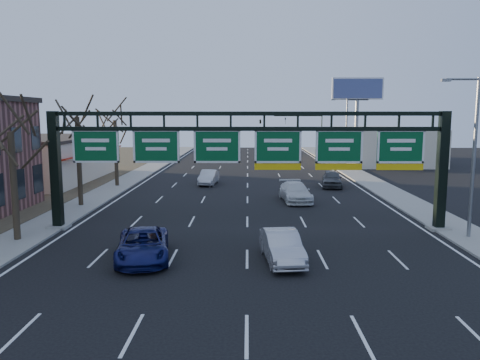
{
  "coord_description": "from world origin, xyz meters",
  "views": [
    {
      "loc": [
        0.02,
        -20.11,
        6.99
      ],
      "look_at": [
        -0.43,
        6.94,
        3.2
      ],
      "focal_mm": 35.0,
      "sensor_mm": 36.0,
      "label": 1
    }
  ],
  "objects_px": {
    "sign_gantry": "(250,154)",
    "car_white_wagon": "(295,192)",
    "car_silver_sedan": "(282,246)",
    "car_blue_suv": "(143,245)"
  },
  "relations": [
    {
      "from": "sign_gantry",
      "to": "car_white_wagon",
      "type": "height_order",
      "value": "sign_gantry"
    },
    {
      "from": "car_blue_suv",
      "to": "car_silver_sedan",
      "type": "distance_m",
      "value": 6.71
    },
    {
      "from": "sign_gantry",
      "to": "car_blue_suv",
      "type": "height_order",
      "value": "sign_gantry"
    },
    {
      "from": "sign_gantry",
      "to": "car_white_wagon",
      "type": "bearing_deg",
      "value": 68.31
    },
    {
      "from": "car_white_wagon",
      "to": "car_silver_sedan",
      "type": "bearing_deg",
      "value": -103.34
    },
    {
      "from": "car_blue_suv",
      "to": "car_silver_sedan",
      "type": "relative_size",
      "value": 1.17
    },
    {
      "from": "car_blue_suv",
      "to": "car_silver_sedan",
      "type": "xyz_separation_m",
      "value": [
        6.71,
        -0.17,
        0.01
      ]
    },
    {
      "from": "car_silver_sedan",
      "to": "car_white_wagon",
      "type": "distance_m",
      "value": 15.91
    },
    {
      "from": "sign_gantry",
      "to": "car_blue_suv",
      "type": "xyz_separation_m",
      "value": [
        -5.21,
        -6.22,
        -3.9
      ]
    },
    {
      "from": "car_white_wagon",
      "to": "sign_gantry",
      "type": "bearing_deg",
      "value": -117.0
    }
  ]
}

